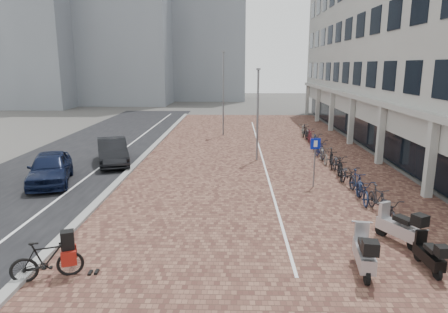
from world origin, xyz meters
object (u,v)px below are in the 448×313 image
(hero_bike, at_px, (47,259))
(scooter_mid, at_px, (429,254))
(scooter_back, at_px, (364,251))
(car_navy, at_px, (50,168))
(car_dark, at_px, (112,152))
(scooter_front, at_px, (399,226))
(parking_sign, at_px, (315,155))

(hero_bike, height_order, scooter_mid, hero_bike)
(scooter_back, bearing_deg, car_navy, 154.86)
(scooter_mid, xyz_separation_m, scooter_back, (-1.83, -0.17, 0.13))
(car_navy, height_order, car_dark, car_navy)
(hero_bike, xyz_separation_m, scooter_front, (10.14, 2.47, 0.04))
(scooter_mid, height_order, parking_sign, parking_sign)
(car_dark, height_order, hero_bike, car_dark)
(hero_bike, distance_m, parking_sign, 12.10)
(hero_bike, xyz_separation_m, scooter_mid, (10.31, 0.77, -0.07))
(car_navy, relative_size, hero_bike, 2.35)
(scooter_front, xyz_separation_m, scooter_mid, (0.17, -1.70, -0.12))
(scooter_back, xyz_separation_m, parking_sign, (0.12, 7.86, 0.93))
(car_navy, distance_m, hero_bike, 9.66)
(hero_bike, bearing_deg, scooter_mid, -106.56)
(scooter_front, xyz_separation_m, parking_sign, (-1.54, 5.99, 0.94))
(hero_bike, bearing_deg, parking_sign, -66.29)
(car_navy, xyz_separation_m, hero_bike, (3.91, -8.83, -0.19))
(car_navy, xyz_separation_m, scooter_back, (12.39, -8.23, -0.13))
(scooter_front, bearing_deg, parking_sign, 77.65)
(car_navy, height_order, parking_sign, parking_sign)
(scooter_front, bearing_deg, car_navy, 128.85)
(scooter_front, height_order, scooter_mid, scooter_front)
(scooter_mid, bearing_deg, hero_bike, -178.28)
(hero_bike, relative_size, scooter_back, 1.04)
(parking_sign, bearing_deg, car_navy, 160.88)
(car_navy, distance_m, scooter_back, 14.88)
(car_dark, distance_m, scooter_front, 15.98)
(hero_bike, bearing_deg, car_navy, 3.04)
(scooter_front, height_order, parking_sign, parking_sign)
(hero_bike, bearing_deg, scooter_front, -97.13)
(car_navy, relative_size, parking_sign, 1.91)
(car_dark, bearing_deg, parking_sign, -41.91)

